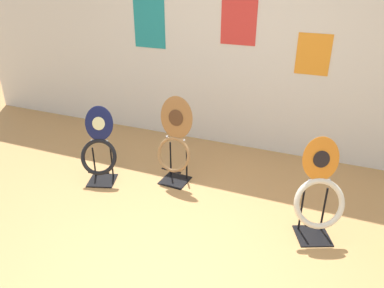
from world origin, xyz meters
TOP-DOWN VIEW (x-y plane):
  - ground_plane at (0.00, 0.00)m, footprint 14.00×14.00m
  - wall_back at (-0.00, 2.27)m, footprint 8.00×0.07m
  - toilet_seat_display_orange_sun at (1.07, 0.77)m, footprint 0.47×0.40m
  - toilet_seat_display_navy_moon at (-1.15, 0.86)m, footprint 0.43×0.40m
  - toilet_seat_display_woodgrain at (-0.41, 1.15)m, footprint 0.39×0.30m

SIDE VIEW (x-z plane):
  - ground_plane at x=0.00m, z-range 0.00..0.00m
  - toilet_seat_display_navy_moon at x=-1.15m, z-range -0.03..0.78m
  - toilet_seat_display_orange_sun at x=1.07m, z-range -0.04..0.85m
  - toilet_seat_display_woodgrain at x=-0.41m, z-range -0.02..0.92m
  - wall_back at x=0.00m, z-range 0.00..2.60m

